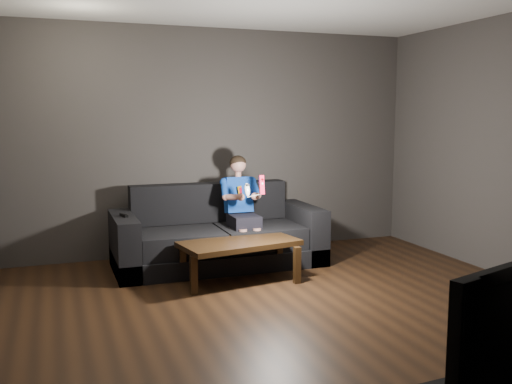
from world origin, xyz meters
name	(u,v)px	position (x,y,z in m)	size (l,w,h in m)	color
floor	(302,317)	(0.00, 0.00, 0.00)	(5.00, 5.00, 0.00)	black
back_wall	(218,142)	(0.00, 2.50, 1.35)	(5.00, 0.04, 2.70)	#3E3A36
sofa	(218,239)	(-0.20, 1.86, 0.29)	(2.29, 0.99, 0.89)	black
child	(241,200)	(0.06, 1.80, 0.74)	(0.45, 0.55, 1.10)	black
wii_remote_red	(262,185)	(0.15, 1.37, 0.95)	(0.05, 0.08, 0.21)	red
nunchuk_white	(247,190)	(-0.01, 1.37, 0.90)	(0.06, 0.09, 0.15)	white
wii_remote_black	(124,215)	(-1.23, 1.78, 0.64)	(0.07, 0.16, 0.03)	black
coffee_table	(239,246)	(-0.18, 1.14, 0.37)	(1.25, 0.77, 0.42)	black
tv	(501,322)	(-0.07, -2.27, 0.77)	(1.08, 0.14, 0.62)	black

